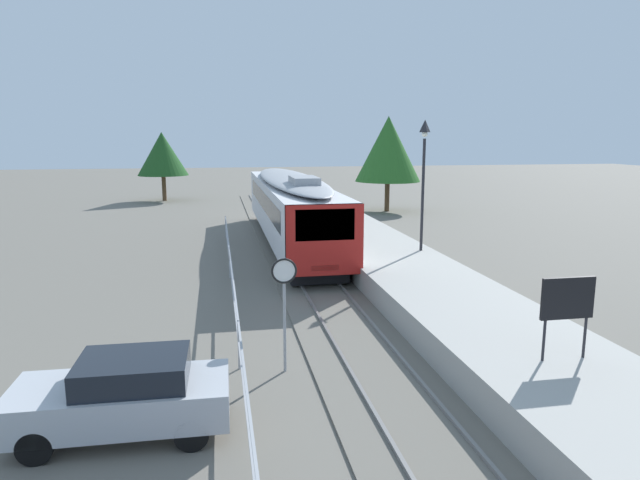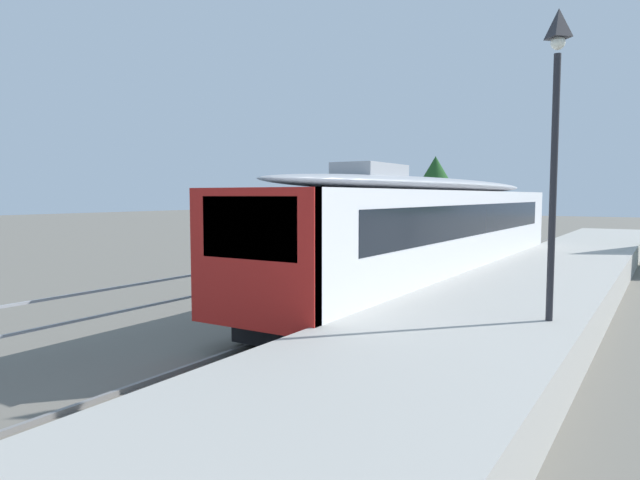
# 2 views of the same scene
# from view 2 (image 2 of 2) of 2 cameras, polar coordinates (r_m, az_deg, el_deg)

# --- Properties ---
(ground_plane) EXTENTS (160.00, 160.00, 0.00)m
(ground_plane) POSITION_cam_2_polar(r_m,az_deg,el_deg) (15.29, -6.47, -7.18)
(ground_plane) COLOR #6B665B
(track_rails) EXTENTS (3.20, 60.00, 0.14)m
(track_rails) POSITION_cam_2_polar(r_m,az_deg,el_deg) (13.66, 3.54, -8.43)
(track_rails) COLOR #6B665B
(track_rails) RESTS_ON ground
(commuter_train) EXTENTS (2.82, 19.10, 3.74)m
(commuter_train) POSITION_cam_2_polar(r_m,az_deg,el_deg) (18.33, 11.74, 1.46)
(commuter_train) COLOR silver
(commuter_train) RESTS_ON track_rails
(station_platform) EXTENTS (3.90, 60.00, 0.90)m
(station_platform) POSITION_cam_2_polar(r_m,az_deg,el_deg) (12.40, 17.01, -8.00)
(station_platform) COLOR #A8A59E
(station_platform) RESTS_ON ground
(platform_lamp_mid_platform) EXTENTS (0.34, 0.34, 5.35)m
(platform_lamp_mid_platform) POSITION_cam_2_polar(r_m,az_deg,el_deg) (10.65, 22.82, 12.42)
(platform_lamp_mid_platform) COLOR #232328
(platform_lamp_mid_platform) RESTS_ON station_platform
(tree_behind_carpark) EXTENTS (4.35, 4.35, 5.95)m
(tree_behind_carpark) POSITION_cam_2_polar(r_m,az_deg,el_deg) (41.88, 11.62, 5.78)
(tree_behind_carpark) COLOR brown
(tree_behind_carpark) RESTS_ON ground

